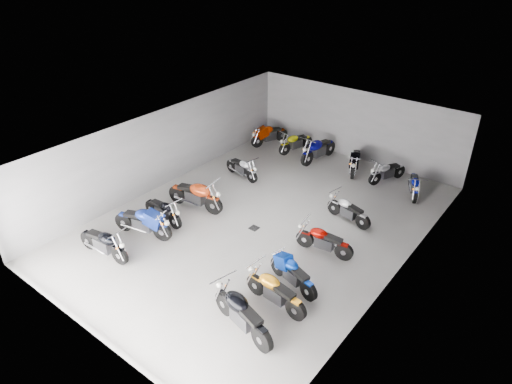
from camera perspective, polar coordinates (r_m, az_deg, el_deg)
ground at (r=16.64m, az=0.83°, el=-3.77°), size 14.00×14.00×0.00m
wall_back at (r=21.32m, az=12.44°, el=8.18°), size 10.00×0.10×3.20m
wall_left at (r=18.94m, az=-11.33°, el=5.51°), size 0.10×14.00×3.20m
wall_right at (r=13.85m, az=17.66°, el=-5.10°), size 0.10×14.00×3.20m
ceiling at (r=15.11m, az=0.92°, el=6.47°), size 10.00×14.00×0.04m
drain_grate at (r=16.31m, az=-0.24°, el=-4.52°), size 0.32×0.32×0.01m
motorcycle_left_a at (r=15.50m, az=-18.51°, el=-6.07°), size 2.14×0.46×0.94m
motorcycle_left_b at (r=16.13m, az=-13.92°, el=-3.66°), size 2.23×0.73×1.00m
motorcycle_left_c at (r=16.76m, az=-11.53°, el=-2.29°), size 1.96×0.41×0.86m
motorcycle_left_d at (r=17.31m, az=-7.55°, el=-0.39°), size 2.40×0.59×1.06m
motorcycle_left_f at (r=19.46m, az=-1.75°, el=3.06°), size 1.90×0.50×0.84m
motorcycle_right_a at (r=12.27m, az=-1.79°, el=-14.99°), size 2.30×0.71×1.02m
motorcycle_right_b at (r=12.97m, az=2.36°, el=-12.29°), size 2.12×0.46×0.93m
motorcycle_right_c at (r=13.64m, az=4.59°, el=-10.08°), size 1.94×0.65×0.87m
motorcycle_right_d at (r=15.04m, az=8.45°, el=-6.02°), size 1.99×0.47×0.87m
motorcycle_right_f at (r=16.80m, az=11.45°, el=-2.25°), size 1.88×0.51×0.83m
motorcycle_back_a at (r=22.65m, az=1.64°, el=7.18°), size 0.83×2.03×0.92m
motorcycle_back_b at (r=21.92m, az=4.96°, el=6.20°), size 0.68×1.94×0.87m
motorcycle_back_c at (r=21.10m, az=7.78°, el=5.31°), size 0.53×2.33×1.02m
motorcycle_back_d at (r=20.39m, az=12.28°, el=3.82°), size 0.91×2.01×0.93m
motorcycle_back_e at (r=19.89m, az=16.05°, el=2.47°), size 0.87×1.81×0.84m
motorcycle_back_f at (r=19.17m, az=19.19°, el=0.83°), size 0.90×1.75×0.83m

